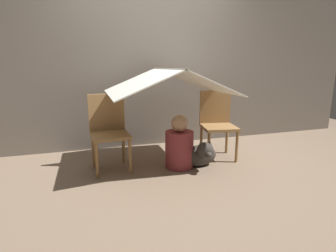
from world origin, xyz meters
name	(u,v)px	position (x,y,z in m)	size (l,w,h in m)	color
ground_plane	(174,170)	(0.00, 0.00, 0.00)	(8.80, 8.80, 0.00)	#7A6651
wall_back	(150,61)	(0.00, 1.12, 1.25)	(7.00, 0.05, 2.50)	#6B6056
chair_left	(109,129)	(-0.69, 0.30, 0.47)	(0.44, 0.44, 0.86)	olive
chair_right	(217,121)	(0.69, 0.30, 0.47)	(0.48, 0.48, 0.86)	olive
sheet_canopy	(168,81)	(0.00, 0.23, 1.00)	(1.37, 1.18, 0.29)	silver
person_front	(179,146)	(0.09, 0.08, 0.26)	(0.33, 0.33, 0.63)	maroon
dog	(201,154)	(0.33, -0.01, 0.16)	(0.44, 0.39, 0.36)	#332D28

